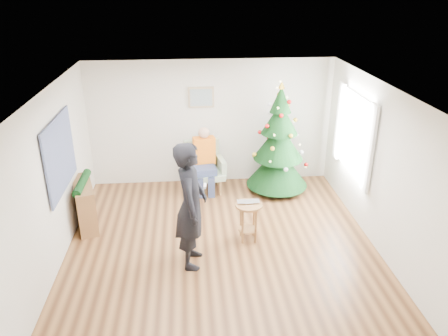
{
  "coord_description": "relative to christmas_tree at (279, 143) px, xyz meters",
  "views": [
    {
      "loc": [
        -0.48,
        -6.13,
        4.04
      ],
      "look_at": [
        0.1,
        0.6,
        1.1
      ],
      "focal_mm": 35.0,
      "sensor_mm": 36.0,
      "label": 1
    }
  ],
  "objects": [
    {
      "name": "wall_back",
      "position": [
        -1.31,
        0.57,
        0.28
      ],
      "size": [
        5.0,
        0.0,
        5.0
      ],
      "primitive_type": "plane",
      "rotation": [
        1.57,
        0.0,
        0.0
      ],
      "color": "silver",
      "rests_on": "floor"
    },
    {
      "name": "christmas_tree",
      "position": [
        0.0,
        0.0,
        0.0
      ],
      "size": [
        1.25,
        1.25,
        2.26
      ],
      "rotation": [
        0.0,
        0.0,
        -0.43
      ],
      "color": "#3F2816",
      "rests_on": "floor"
    },
    {
      "name": "standing_man",
      "position": [
        -1.79,
        -2.4,
        -0.03
      ],
      "size": [
        0.53,
        0.76,
        1.97
      ],
      "primitive_type": "imported",
      "rotation": [
        0.0,
        0.0,
        1.48
      ],
      "color": "black",
      "rests_on": "floor"
    },
    {
      "name": "floor",
      "position": [
        -1.31,
        -1.93,
        -1.02
      ],
      "size": [
        5.0,
        5.0,
        0.0
      ],
      "primitive_type": "plane",
      "color": "brown",
      "rests_on": "ground"
    },
    {
      "name": "console",
      "position": [
        -3.64,
        -1.11,
        -0.62
      ],
      "size": [
        0.57,
        1.04,
        0.8
      ],
      "primitive_type": "cube",
      "rotation": [
        0.0,
        0.0,
        0.29
      ],
      "color": "brown",
      "rests_on": "floor"
    },
    {
      "name": "game_controller",
      "position": [
        -1.58,
        -2.43,
        0.29
      ],
      "size": [
        0.05,
        0.13,
        0.04
      ],
      "primitive_type": "cube",
      "rotation": [
        0.0,
        0.0,
        -0.09
      ],
      "color": "white",
      "rests_on": "standing_man"
    },
    {
      "name": "tapestry",
      "position": [
        -3.77,
        -1.63,
        0.53
      ],
      "size": [
        0.03,
        1.5,
        1.15
      ],
      "primitive_type": "cube",
      "color": "black",
      "rests_on": "wall_left"
    },
    {
      "name": "seated_person",
      "position": [
        -1.48,
        0.08,
        -0.33
      ],
      "size": [
        0.48,
        0.66,
        1.33
      ],
      "rotation": [
        0.0,
        0.0,
        0.16
      ],
      "color": "navy",
      "rests_on": "armchair"
    },
    {
      "name": "ceiling",
      "position": [
        -1.31,
        -1.93,
        1.58
      ],
      "size": [
        5.0,
        5.0,
        0.0
      ],
      "primitive_type": "plane",
      "rotation": [
        3.14,
        0.0,
        0.0
      ],
      "color": "white",
      "rests_on": "wall_back"
    },
    {
      "name": "wall_right",
      "position": [
        1.19,
        -1.93,
        0.28
      ],
      "size": [
        0.0,
        5.0,
        5.0
      ],
      "primitive_type": "plane",
      "rotation": [
        1.57,
        0.0,
        -1.57
      ],
      "color": "silver",
      "rests_on": "floor"
    },
    {
      "name": "framed_picture",
      "position": [
        -1.51,
        0.53,
        0.83
      ],
      "size": [
        0.52,
        0.05,
        0.42
      ],
      "color": "tan",
      "rests_on": "wall_back"
    },
    {
      "name": "wall_left",
      "position": [
        -3.81,
        -1.93,
        0.28
      ],
      "size": [
        0.0,
        5.0,
        5.0
      ],
      "primitive_type": "plane",
      "rotation": [
        1.57,
        0.0,
        1.57
      ],
      "color": "silver",
      "rests_on": "floor"
    },
    {
      "name": "window_panel",
      "position": [
        1.16,
        -0.93,
        0.48
      ],
      "size": [
        0.04,
        1.3,
        1.4
      ],
      "primitive_type": "cube",
      "color": "white",
      "rests_on": "wall_right"
    },
    {
      "name": "stool",
      "position": [
        -0.85,
        -1.84,
        -0.68
      ],
      "size": [
        0.44,
        0.44,
        0.67
      ],
      "rotation": [
        0.0,
        0.0,
        -0.35
      ],
      "color": "brown",
      "rests_on": "floor"
    },
    {
      "name": "wall_front",
      "position": [
        -1.31,
        -4.43,
        0.28
      ],
      "size": [
        5.0,
        0.0,
        5.0
      ],
      "primitive_type": "plane",
      "rotation": [
        -1.57,
        0.0,
        0.0
      ],
      "color": "silver",
      "rests_on": "floor"
    },
    {
      "name": "curtains",
      "position": [
        1.13,
        -0.93,
        0.48
      ],
      "size": [
        0.05,
        1.75,
        1.5
      ],
      "color": "white",
      "rests_on": "wall_right"
    },
    {
      "name": "garland",
      "position": [
        -3.64,
        -1.11,
        -0.2
      ],
      "size": [
        0.14,
        0.9,
        0.14
      ],
      "primitive_type": "cylinder",
      "rotation": [
        1.57,
        0.0,
        0.0
      ],
      "color": "black",
      "rests_on": "console"
    },
    {
      "name": "laptop",
      "position": [
        -0.85,
        -1.84,
        -0.34
      ],
      "size": [
        0.37,
        0.24,
        0.03
      ],
      "primitive_type": "imported",
      "rotation": [
        0.0,
        0.0,
        -0.0
      ],
      "color": "silver",
      "rests_on": "stool"
    },
    {
      "name": "armchair",
      "position": [
        -1.49,
        0.14,
        -0.64
      ],
      "size": [
        0.86,
        0.81,
        1.01
      ],
      "rotation": [
        0.0,
        0.0,
        0.16
      ],
      "color": "#98AE8C",
      "rests_on": "floor"
    }
  ]
}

